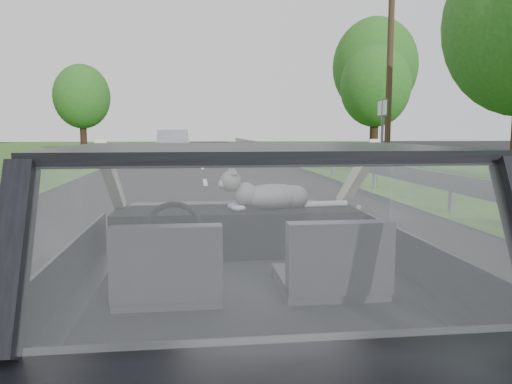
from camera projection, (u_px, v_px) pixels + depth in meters
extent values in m
cube|color=black|center=(246.00, 277.00, 2.70)|extent=(1.80, 4.00, 1.45)
cube|color=black|center=(237.00, 231.00, 3.30)|extent=(1.58, 0.45, 0.30)
cube|color=black|center=(168.00, 265.00, 2.35)|extent=(0.50, 0.72, 0.42)
cube|color=black|center=(333.00, 260.00, 2.45)|extent=(0.50, 0.72, 0.42)
torus|color=black|center=(174.00, 231.00, 2.96)|extent=(0.36, 0.36, 0.04)
ellipsoid|color=gray|center=(273.00, 195.00, 3.27)|extent=(0.66, 0.32, 0.29)
cube|color=gray|center=(371.00, 167.00, 13.09)|extent=(0.05, 90.00, 0.32)
imported|color=#949AA8|center=(173.00, 144.00, 27.21)|extent=(2.15, 4.89, 1.57)
cube|color=#144E26|center=(382.00, 134.00, 19.95)|extent=(0.13, 1.10, 2.75)
cylinder|color=#3B2418|center=(390.00, 72.00, 21.01)|extent=(0.32, 0.32, 7.93)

